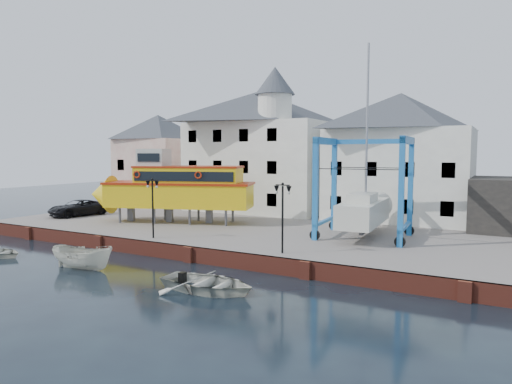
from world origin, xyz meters
The scene contains 13 objects.
ground centered at (0.00, 0.00, 0.00)m, with size 140.00×140.00×0.00m, color black.
hardstanding centered at (0.00, 11.00, 0.50)m, with size 44.00×22.00×1.00m, color slate.
quay_wall centered at (0.00, 0.10, 0.50)m, with size 44.00×0.47×1.00m.
building_pink centered at (-18.00, 18.00, 6.15)m, with size 8.00×7.00×10.30m.
building_white_main centered at (-4.87, 18.39, 7.34)m, with size 14.00×8.30×14.00m.
building_white_right centered at (9.00, 19.00, 6.60)m, with size 12.00×8.00×11.20m.
lamp_post_left centered at (-4.00, 1.20, 4.17)m, with size 1.12×0.32×4.20m.
lamp_post_right centered at (6.00, 1.20, 4.17)m, with size 1.12×0.32×4.20m.
tour_boat centered at (-7.79, 7.58, 3.96)m, with size 14.76×7.91×6.29m.
travel_lift centered at (8.76, 9.25, 3.25)m, with size 6.57×9.04×13.47m.
van centered at (-18.01, 6.45, 1.75)m, with size 2.48×5.38×1.50m, color black.
motorboat_a centered at (-4.49, -4.44, 0.00)m, with size 1.59×4.23×1.63m, color beige.
motorboat_b centered at (4.56, -4.43, 0.00)m, with size 3.60×5.03×1.04m, color beige.
Camera 1 is at (17.53, -22.85, 6.90)m, focal length 32.00 mm.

